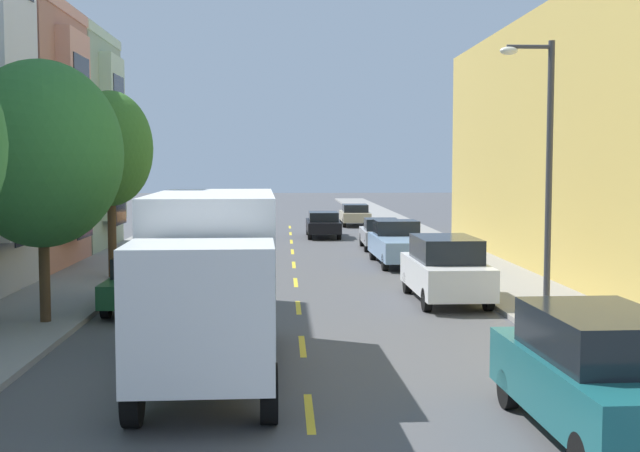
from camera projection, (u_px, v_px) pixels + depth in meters
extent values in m
plane|color=#4C4C4F|center=(293.00, 257.00, 36.51)|extent=(160.00, 160.00, 0.00)
cube|color=gray|center=(122.00, 261.00, 34.20)|extent=(3.20, 120.00, 0.14)
cube|color=gray|center=(462.00, 259.00, 34.83)|extent=(3.20, 120.00, 0.14)
cube|color=yellow|center=(309.00, 413.00, 13.60)|extent=(0.14, 2.20, 0.01)
cube|color=yellow|center=(302.00, 346.00, 18.58)|extent=(0.14, 2.20, 0.01)
cube|color=yellow|center=(298.00, 307.00, 23.56)|extent=(0.14, 2.20, 0.01)
cube|color=yellow|center=(296.00, 282.00, 28.54)|extent=(0.14, 2.20, 0.01)
cube|color=yellow|center=(294.00, 265.00, 33.52)|extent=(0.14, 2.20, 0.01)
cube|color=yellow|center=(292.00, 252.00, 38.50)|extent=(0.14, 2.20, 0.01)
cube|color=yellow|center=(291.00, 242.00, 43.48)|extent=(0.14, 2.20, 0.01)
cube|color=yellow|center=(291.00, 234.00, 48.46)|extent=(0.14, 2.20, 0.01)
cube|color=yellow|center=(290.00, 227.00, 53.45)|extent=(0.14, 2.20, 0.01)
cube|color=silver|center=(14.00, 77.00, 24.57)|extent=(0.55, 3.15, 9.62)
cube|color=#1E232D|center=(28.00, 226.00, 24.91)|extent=(0.04, 2.39, 1.10)
cube|color=#1E232D|center=(24.00, 102.00, 24.64)|extent=(0.04, 2.39, 1.10)
cube|color=#E19B83|center=(59.00, 7.00, 31.46)|extent=(0.60, 7.00, 0.44)
cube|color=#E19B83|center=(75.00, 132.00, 31.84)|extent=(0.55, 3.15, 7.67)
cube|color=#1E232D|center=(85.00, 224.00, 32.12)|extent=(0.04, 2.39, 1.10)
cube|color=#1E232D|center=(83.00, 148.00, 31.90)|extent=(0.04, 2.39, 1.10)
cube|color=#1E232D|center=(82.00, 70.00, 31.68)|extent=(0.04, 2.39, 1.10)
cube|color=beige|center=(100.00, 36.00, 38.63)|extent=(0.60, 7.00, 0.44)
cube|color=beige|center=(113.00, 138.00, 39.01)|extent=(0.55, 3.15, 7.67)
cube|color=#1E232D|center=(121.00, 213.00, 39.29)|extent=(0.04, 2.39, 1.10)
cube|color=#1E232D|center=(120.00, 151.00, 39.07)|extent=(0.04, 2.39, 1.10)
cube|color=#1E232D|center=(119.00, 88.00, 38.85)|extent=(0.04, 2.39, 1.10)
cylinder|color=#47331E|center=(45.00, 273.00, 20.68)|extent=(0.27, 0.27, 2.45)
ellipsoid|color=#2D6B2D|center=(42.00, 154.00, 20.46)|extent=(3.99, 3.99, 4.65)
cylinder|color=#47331E|center=(112.00, 234.00, 28.86)|extent=(0.29, 0.29, 2.99)
ellipsoid|color=#387028|center=(110.00, 148.00, 28.64)|extent=(2.92, 2.92, 4.00)
cylinder|color=#38383D|center=(549.00, 184.00, 20.28)|extent=(0.16, 0.16, 6.93)
cylinder|color=#38383D|center=(529.00, 47.00, 20.01)|extent=(1.10, 0.10, 0.10)
ellipsoid|color=silver|center=(509.00, 51.00, 19.99)|extent=(0.44, 0.28, 0.20)
cube|color=white|center=(214.00, 263.00, 16.83)|extent=(2.56, 5.72, 2.84)
cube|color=white|center=(200.00, 314.00, 12.90)|extent=(2.36, 1.96, 2.20)
cube|color=black|center=(196.00, 292.00, 11.96)|extent=(2.02, 0.14, 0.97)
cube|color=black|center=(221.00, 318.00, 19.68)|extent=(2.40, 0.23, 0.24)
cylinder|color=black|center=(133.00, 396.00, 12.87)|extent=(0.31, 0.97, 0.96)
cylinder|color=black|center=(269.00, 394.00, 13.02)|extent=(0.31, 0.97, 0.96)
cylinder|color=black|center=(171.00, 326.00, 18.49)|extent=(0.31, 0.97, 0.96)
cylinder|color=black|center=(266.00, 324.00, 18.64)|extent=(0.31, 0.97, 0.96)
cylinder|color=black|center=(166.00, 336.00, 17.40)|extent=(0.31, 0.97, 0.96)
cylinder|color=black|center=(266.00, 334.00, 17.55)|extent=(0.31, 0.97, 0.96)
cube|color=maroon|center=(211.00, 226.00, 44.73)|extent=(2.16, 5.36, 0.80)
cube|color=black|center=(208.00, 214.00, 43.52)|extent=(1.81, 1.64, 0.60)
cylinder|color=black|center=(190.00, 236.00, 42.95)|extent=(0.24, 0.67, 0.66)
cylinder|color=black|center=(224.00, 236.00, 42.98)|extent=(0.24, 0.67, 0.66)
cylinder|color=black|center=(199.00, 231.00, 46.55)|extent=(0.24, 0.67, 0.66)
cylinder|color=black|center=(231.00, 231.00, 46.57)|extent=(0.24, 0.67, 0.66)
cube|color=tan|center=(355.00, 216.00, 54.65)|extent=(1.84, 4.52, 0.60)
cube|color=black|center=(355.00, 208.00, 54.39)|extent=(1.60, 2.17, 0.50)
cylinder|color=black|center=(365.00, 219.00, 56.23)|extent=(0.23, 0.66, 0.66)
cylinder|color=black|center=(341.00, 219.00, 56.17)|extent=(0.23, 0.66, 0.66)
cylinder|color=black|center=(369.00, 222.00, 53.18)|extent=(0.23, 0.66, 0.66)
cylinder|color=black|center=(344.00, 222.00, 53.12)|extent=(0.23, 0.66, 0.66)
cube|color=#B2B5BA|center=(380.00, 236.00, 39.75)|extent=(1.81, 4.03, 0.62)
cube|color=black|center=(381.00, 224.00, 39.23)|extent=(1.56, 1.71, 0.55)
cylinder|color=black|center=(393.00, 239.00, 41.15)|extent=(0.23, 0.66, 0.66)
cylinder|color=black|center=(362.00, 240.00, 41.11)|extent=(0.23, 0.66, 0.66)
cylinder|color=black|center=(399.00, 245.00, 38.44)|extent=(0.23, 0.66, 0.66)
cylinder|color=black|center=(367.00, 245.00, 38.40)|extent=(0.23, 0.66, 0.66)
cube|color=#333338|center=(192.00, 245.00, 35.35)|extent=(1.82, 4.03, 0.62)
cube|color=black|center=(194.00, 230.00, 35.78)|extent=(1.56, 1.71, 0.55)
cylinder|color=black|center=(170.00, 255.00, 33.99)|extent=(0.23, 0.66, 0.66)
cylinder|color=black|center=(207.00, 255.00, 34.03)|extent=(0.23, 0.66, 0.66)
cylinder|color=black|center=(179.00, 249.00, 36.71)|extent=(0.23, 0.66, 0.66)
cylinder|color=black|center=(213.00, 249.00, 36.74)|extent=(0.23, 0.66, 0.66)
cube|color=orange|center=(223.00, 216.00, 55.18)|extent=(1.74, 4.00, 0.62)
cube|color=black|center=(223.00, 206.00, 55.61)|extent=(1.53, 1.68, 0.55)
cylinder|color=black|center=(210.00, 222.00, 53.81)|extent=(0.22, 0.66, 0.66)
cylinder|color=black|center=(233.00, 222.00, 53.88)|extent=(0.22, 0.66, 0.66)
cylinder|color=black|center=(213.00, 219.00, 56.52)|extent=(0.22, 0.66, 0.66)
cylinder|color=black|center=(235.00, 219.00, 56.59)|extent=(0.22, 0.66, 0.66)
cube|color=silver|center=(445.00, 275.00, 24.56)|extent=(2.02, 4.83, 0.90)
cube|color=black|center=(446.00, 249.00, 24.50)|extent=(1.75, 2.81, 0.70)
cylinder|color=black|center=(461.00, 282.00, 26.27)|extent=(0.23, 0.66, 0.66)
cylinder|color=black|center=(407.00, 283.00, 26.17)|extent=(0.23, 0.66, 0.66)
cylinder|color=black|center=(488.00, 299.00, 23.02)|extent=(0.23, 0.66, 0.66)
cylinder|color=black|center=(427.00, 300.00, 22.92)|extent=(0.23, 0.66, 0.66)
cube|color=#194C28|center=(146.00, 285.00, 23.51)|extent=(1.84, 4.71, 0.62)
cube|color=black|center=(148.00, 263.00, 23.84)|extent=(1.61, 2.83, 0.55)
cylinder|color=black|center=(106.00, 306.00, 21.91)|extent=(0.22, 0.66, 0.66)
cylinder|color=black|center=(167.00, 306.00, 21.97)|extent=(0.22, 0.66, 0.66)
cylinder|color=black|center=(129.00, 288.00, 25.09)|extent=(0.22, 0.66, 0.66)
cylinder|color=black|center=(182.00, 288.00, 25.16)|extent=(0.22, 0.66, 0.66)
cube|color=#195B60|center=(599.00, 388.00, 12.25)|extent=(2.08, 4.85, 0.90)
cube|color=black|center=(601.00, 334.00, 12.19)|extent=(1.79, 2.83, 0.70)
cylinder|color=black|center=(609.00, 387.00, 13.97)|extent=(0.24, 0.67, 0.66)
cylinder|color=black|center=(509.00, 389.00, 13.85)|extent=(0.24, 0.67, 0.66)
cube|color=#7A9EC6|center=(400.00, 247.00, 33.49)|extent=(2.12, 5.35, 0.80)
cube|color=black|center=(396.00, 227.00, 34.60)|extent=(1.80, 1.63, 0.60)
cylinder|color=black|center=(414.00, 252.00, 35.38)|extent=(0.24, 0.66, 0.66)
cylinder|color=black|center=(373.00, 252.00, 35.26)|extent=(0.24, 0.66, 0.66)
cylinder|color=black|center=(431.00, 262.00, 31.79)|extent=(0.24, 0.66, 0.66)
cylinder|color=black|center=(385.00, 262.00, 31.67)|extent=(0.24, 0.66, 0.66)
cube|color=black|center=(323.00, 226.00, 46.11)|extent=(1.80, 4.50, 0.60)
cube|color=black|center=(323.00, 216.00, 45.84)|extent=(1.58, 2.16, 0.50)
cylinder|color=black|center=(335.00, 229.00, 47.69)|extent=(0.22, 0.66, 0.66)
cylinder|color=black|center=(308.00, 229.00, 47.62)|extent=(0.22, 0.66, 0.66)
cylinder|color=black|center=(339.00, 234.00, 44.64)|extent=(0.22, 0.66, 0.66)
cylinder|color=black|center=(310.00, 234.00, 44.57)|extent=(0.22, 0.66, 0.66)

